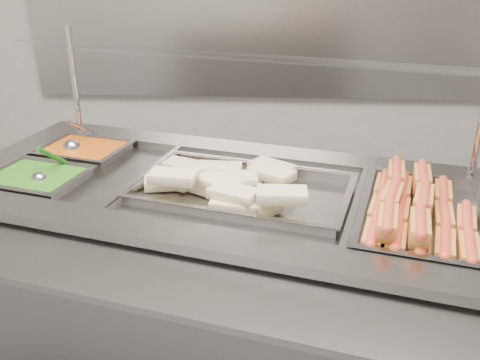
# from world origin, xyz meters

# --- Properties ---
(back_panel) EXTENTS (3.00, 0.04, 1.20)m
(back_panel) POSITION_xyz_m (0.00, 2.45, 1.20)
(back_panel) COLOR #9B9691
(back_panel) RESTS_ON ground
(steam_counter) EXTENTS (1.91, 1.22, 0.84)m
(steam_counter) POSITION_xyz_m (-0.09, 0.48, 0.42)
(steam_counter) COLOR slate
(steam_counter) RESTS_ON ground
(tray_rail) EXTENTS (1.69, 0.76, 0.05)m
(tray_rail) POSITION_xyz_m (-0.21, 0.01, 0.80)
(tray_rail) COLOR gray
(tray_rail) RESTS_ON steam_counter
(sneeze_guard) EXTENTS (1.57, 0.67, 0.41)m
(sneeze_guard) POSITION_xyz_m (-0.03, 0.68, 1.18)
(sneeze_guard) COLOR silver
(sneeze_guard) RESTS_ON steam_counter
(pan_hotdogs) EXTENTS (0.44, 0.58, 0.09)m
(pan_hotdogs) POSITION_xyz_m (0.48, 0.32, 0.80)
(pan_hotdogs) COLOR gray
(pan_hotdogs) RESTS_ON steam_counter
(pan_wraps) EXTENTS (0.71, 0.53, 0.07)m
(pan_wraps) POSITION_xyz_m (-0.03, 0.46, 0.82)
(pan_wraps) COLOR gray
(pan_wraps) RESTS_ON steam_counter
(pan_beans) EXTENTS (0.33, 0.29, 0.09)m
(pan_beans) POSITION_xyz_m (-0.64, 0.77, 0.81)
(pan_beans) COLOR gray
(pan_beans) RESTS_ON steam_counter
(pan_peas) EXTENTS (0.33, 0.29, 0.09)m
(pan_peas) POSITION_xyz_m (-0.71, 0.51, 0.81)
(pan_peas) COLOR gray
(pan_peas) RESTS_ON steam_counter
(hotdogs_in_buns) EXTENTS (0.36, 0.54, 0.11)m
(hotdogs_in_buns) POSITION_xyz_m (0.46, 0.32, 0.85)
(hotdogs_in_buns) COLOR #AB5E24
(hotdogs_in_buns) RESTS_ON pan_hotdogs
(tortilla_wraps) EXTENTS (0.51, 0.42, 0.09)m
(tortilla_wraps) POSITION_xyz_m (-0.10, 0.47, 0.85)
(tortilla_wraps) COLOR beige
(tortilla_wraps) RESTS_ON pan_wraps
(ladle) EXTENTS (0.08, 0.18, 0.14)m
(ladle) POSITION_xyz_m (-0.68, 0.76, 0.85)
(ladle) COLOR silver
(ladle) RESTS_ON pan_beans
(serving_spoon) EXTENTS (0.07, 0.16, 0.13)m
(serving_spoon) POSITION_xyz_m (-0.68, 0.49, 0.85)
(serving_spoon) COLOR silver
(serving_spoon) RESTS_ON pan_peas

